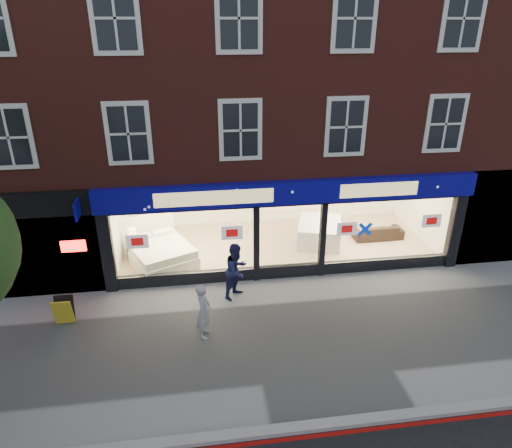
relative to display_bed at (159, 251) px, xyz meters
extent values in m
plane|color=gray|center=(4.14, -4.52, -0.46)|extent=(120.00, 120.00, 0.00)
cube|color=#8C0A07|center=(4.14, -7.62, -0.46)|extent=(60.00, 0.10, 0.01)
cube|color=gray|center=(4.14, -7.42, -0.40)|extent=(60.00, 0.25, 0.12)
cube|color=tan|center=(4.14, 0.73, -0.41)|extent=(11.00, 4.50, 0.10)
cube|color=maroon|center=(4.14, 2.48, 6.19)|extent=(19.00, 8.00, 6.70)
cube|color=#0B0881|center=(4.14, -1.64, 2.49)|extent=(11.40, 0.28, 0.70)
cube|color=black|center=(4.14, -1.44, -0.26)|extent=(11.00, 0.18, 0.40)
cube|color=black|center=(-1.36, -1.47, 0.84)|extent=(0.35, 0.30, 2.60)
cube|color=black|center=(9.64, -1.47, 0.84)|extent=(0.35, 0.30, 2.60)
cube|color=white|center=(0.89, -1.52, 0.99)|extent=(4.20, 0.02, 2.10)
cube|color=white|center=(7.39, -1.52, 0.99)|extent=(4.20, 0.02, 2.10)
cube|color=white|center=(4.14, -1.27, 0.69)|extent=(1.80, 0.02, 2.10)
cube|color=silver|center=(4.14, 2.98, 0.84)|extent=(11.00, 0.20, 2.60)
cube|color=#FFEAC6|center=(4.14, 0.73, 2.14)|extent=(11.00, 4.50, 0.12)
cube|color=black|center=(-3.46, -1.22, 1.19)|extent=(3.80, 0.60, 3.30)
cube|color=#FF140C|center=(-2.26, -1.57, 1.14)|extent=(0.70, 0.04, 0.35)
cube|color=black|center=(11.64, -1.32, 1.19)|extent=(4.00, 0.40, 3.30)
cube|color=white|center=(0.06, -0.12, -0.17)|extent=(2.59, 2.75, 0.38)
cube|color=white|center=(0.06, -0.12, 0.15)|extent=(2.49, 2.64, 0.27)
cube|color=white|center=(-0.42, 0.92, 0.29)|extent=(1.82, 0.92, 1.31)
cube|color=white|center=(-0.64, 0.42, 0.36)|extent=(0.79, 0.61, 0.13)
cube|color=white|center=(0.10, 0.76, 0.36)|extent=(0.79, 0.61, 0.13)
cube|color=brown|center=(-0.85, 0.28, -0.09)|extent=(0.46, 0.46, 0.55)
cube|color=white|center=(5.74, 0.71, -0.24)|extent=(1.99, 2.25, 0.25)
cube|color=white|center=(5.74, 0.71, 0.01)|extent=(1.99, 2.25, 0.25)
cube|color=white|center=(5.74, 0.71, 0.26)|extent=(1.99, 2.25, 0.25)
imported|color=black|center=(7.96, 0.66, -0.10)|extent=(1.85, 0.76, 0.53)
cube|color=gold|center=(-2.39, -3.03, -0.07)|extent=(0.52, 0.33, 0.79)
imported|color=#A0A3A7|center=(1.35, -4.10, 0.30)|extent=(0.48, 0.62, 1.52)
imported|color=#191D46|center=(2.38, -2.34, 0.39)|extent=(1.04, 1.05, 1.72)
camera|label=1|loc=(1.31, -13.92, 7.10)|focal=32.00mm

